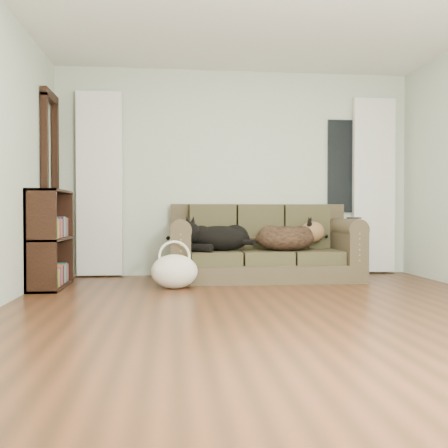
{
  "coord_description": "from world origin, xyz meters",
  "views": [
    {
      "loc": [
        -0.82,
        -3.84,
        0.78
      ],
      "look_at": [
        -0.25,
        1.6,
        0.67
      ],
      "focal_mm": 40.0,
      "sensor_mm": 36.0,
      "label": 1
    }
  ],
  "objects": [
    {
      "name": "floor",
      "position": [
        0.0,
        0.0,
        0.0
      ],
      "size": [
        5.0,
        5.0,
        0.0
      ],
      "primitive_type": "plane",
      "color": "#402515",
      "rests_on": "ground"
    },
    {
      "name": "wall_back",
      "position": [
        0.0,
        2.5,
        1.3
      ],
      "size": [
        4.5,
        0.04,
        2.6
      ],
      "primitive_type": "cube",
      "color": "#B4BEAB",
      "rests_on": "ground"
    },
    {
      "name": "curtain_left",
      "position": [
        -1.7,
        2.42,
        1.15
      ],
      "size": [
        0.55,
        0.08,
        2.25
      ],
      "primitive_type": "cube",
      "color": "silver",
      "rests_on": "ground"
    },
    {
      "name": "curtain_right",
      "position": [
        1.8,
        2.42,
        1.15
      ],
      "size": [
        0.55,
        0.08,
        2.25
      ],
      "primitive_type": "cube",
      "color": "silver",
      "rests_on": "ground"
    },
    {
      "name": "window_pane",
      "position": [
        1.45,
        2.47,
        1.4
      ],
      "size": [
        0.5,
        0.03,
        1.2
      ],
      "primitive_type": "cube",
      "color": "black",
      "rests_on": "wall_back"
    },
    {
      "name": "door_casing",
      "position": [
        -2.2,
        2.05,
        1.05
      ],
      "size": [
        0.07,
        0.6,
        2.1
      ],
      "primitive_type": "cube",
      "color": "black",
      "rests_on": "ground"
    },
    {
      "name": "sofa",
      "position": [
        0.27,
        1.97,
        0.45
      ],
      "size": [
        2.2,
        0.95,
        0.9
      ],
      "primitive_type": "cube",
      "color": "#4B3C28",
      "rests_on": "floor"
    },
    {
      "name": "dog_black_lab",
      "position": [
        -0.3,
        1.94,
        0.48
      ],
      "size": [
        0.78,
        0.59,
        0.3
      ],
      "primitive_type": "ellipsoid",
      "rotation": [
        0.0,
        0.0,
        -0.14
      ],
      "color": "black",
      "rests_on": "sofa"
    },
    {
      "name": "dog_shepherd",
      "position": [
        0.54,
        1.89,
        0.49
      ],
      "size": [
        0.74,
        0.53,
        0.32
      ],
      "primitive_type": "ellipsoid",
      "rotation": [
        0.0,
        0.0,
        3.11
      ],
      "color": "black",
      "rests_on": "sofa"
    },
    {
      "name": "tv_remote",
      "position": [
        1.3,
        1.78,
        0.73
      ],
      "size": [
        0.12,
        0.16,
        0.02
      ],
      "primitive_type": "cube",
      "rotation": [
        0.0,
        0.0,
        0.5
      ],
      "color": "black",
      "rests_on": "sofa"
    },
    {
      "name": "tote_bag",
      "position": [
        -0.79,
        1.37,
        0.16
      ],
      "size": [
        0.59,
        0.52,
        0.36
      ],
      "primitive_type": "ellipsoid",
      "rotation": [
        0.0,
        0.0,
        -0.34
      ],
      "color": "silver",
      "rests_on": "floor"
    },
    {
      "name": "bookshelf",
      "position": [
        -2.09,
        1.56,
        0.5
      ],
      "size": [
        0.31,
        0.83,
        1.03
      ],
      "primitive_type": "cube",
      "rotation": [
        0.0,
        0.0,
        -0.0
      ],
      "color": "black",
      "rests_on": "floor"
    }
  ]
}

